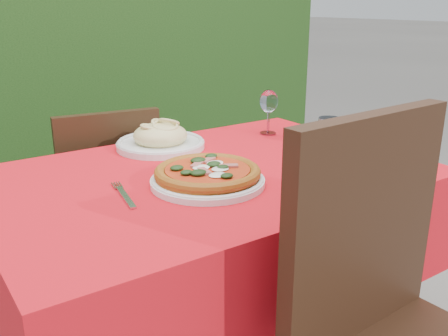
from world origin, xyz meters
TOP-DOWN VIEW (x-y plane):
  - hedge at (0.00, 1.55)m, footprint 3.20×0.55m
  - dining_table at (0.00, 0.00)m, footprint 1.26×0.86m
  - chair_near at (0.05, -0.65)m, footprint 0.48×0.48m
  - chair_far at (-0.09, 0.60)m, footprint 0.43×0.43m
  - pizza_plate at (-0.06, -0.09)m, footprint 0.33×0.33m
  - pasta_plate at (-0.00, 0.30)m, footprint 0.30×0.30m
  - water_glass at (0.49, 0.00)m, footprint 0.07×0.07m
  - wine_glass at (0.42, 0.24)m, footprint 0.07×0.07m
  - fork at (-0.29, -0.06)m, footprint 0.06×0.21m

SIDE VIEW (x-z plane):
  - chair_far at x=-0.09m, z-range 0.06..0.91m
  - chair_near at x=0.05m, z-range 0.07..1.09m
  - dining_table at x=0.00m, z-range 0.22..0.97m
  - fork at x=-0.29m, z-range 0.75..0.75m
  - pizza_plate at x=-0.06m, z-range 0.75..0.80m
  - pasta_plate at x=0.00m, z-range 0.74..0.82m
  - water_glass at x=0.49m, z-range 0.74..0.84m
  - wine_glass at x=0.42m, z-range 0.78..0.95m
  - hedge at x=0.00m, z-range 0.03..1.81m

